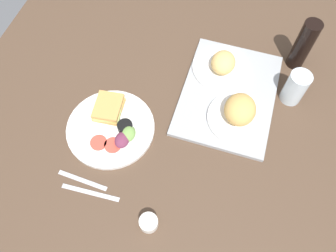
% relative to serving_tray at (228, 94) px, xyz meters
% --- Properties ---
extents(ground_plane, '(1.90, 1.50, 0.03)m').
position_rel_serving_tray_xyz_m(ground_plane, '(0.19, -0.20, -0.02)').
color(ground_plane, '#4C3828').
extents(serving_tray, '(0.46, 0.34, 0.02)m').
position_rel_serving_tray_xyz_m(serving_tray, '(0.00, 0.00, 0.00)').
color(serving_tray, '#9EA0A3').
rests_on(serving_tray, ground_plane).
extents(bread_plate_near, '(0.22, 0.22, 0.08)m').
position_rel_serving_tray_xyz_m(bread_plate_near, '(-0.10, -0.05, 0.04)').
color(bread_plate_near, white).
rests_on(bread_plate_near, serving_tray).
extents(bread_plate_far, '(0.21, 0.21, 0.10)m').
position_rel_serving_tray_xyz_m(bread_plate_far, '(0.10, 0.05, 0.05)').
color(bread_plate_far, white).
rests_on(bread_plate_far, serving_tray).
extents(plate_with_salad, '(0.30, 0.30, 0.05)m').
position_rel_serving_tray_xyz_m(plate_with_salad, '(0.25, -0.36, 0.01)').
color(plate_with_salad, white).
rests_on(plate_with_salad, ground_plane).
extents(drinking_glass, '(0.07, 0.07, 0.13)m').
position_rel_serving_tray_xyz_m(drinking_glass, '(-0.05, 0.22, 0.06)').
color(drinking_glass, silver).
rests_on(drinking_glass, ground_plane).
extents(soda_bottle, '(0.06, 0.06, 0.20)m').
position_rel_serving_tray_xyz_m(soda_bottle, '(-0.22, 0.22, 0.09)').
color(soda_bottle, black).
rests_on(soda_bottle, ground_plane).
extents(espresso_cup, '(0.06, 0.06, 0.04)m').
position_rel_serving_tray_xyz_m(espresso_cup, '(0.52, -0.14, 0.01)').
color(espresso_cup, silver).
rests_on(espresso_cup, ground_plane).
extents(fork, '(0.02, 0.17, 0.01)m').
position_rel_serving_tray_xyz_m(fork, '(0.45, -0.38, -0.01)').
color(fork, '#B7B7BC').
rests_on(fork, ground_plane).
extents(knife, '(0.02, 0.19, 0.01)m').
position_rel_serving_tray_xyz_m(knife, '(0.48, -0.34, -0.01)').
color(knife, '#B7B7BC').
rests_on(knife, ground_plane).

